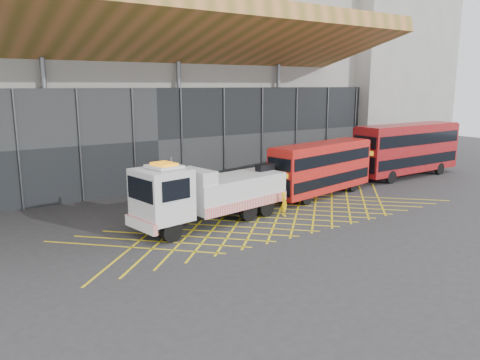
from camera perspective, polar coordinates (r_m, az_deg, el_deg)
ground_plane at (r=26.96m, az=-3.50°, el=-6.25°), size 120.00×120.00×0.00m
road_markings at (r=29.58m, az=4.54°, el=-4.64°), size 26.36×7.16×0.01m
construction_building at (r=43.18m, az=-14.27°, el=12.18°), size 55.00×23.97×18.00m
east_building at (r=59.04m, az=15.94°, el=12.82°), size 15.00×12.00×20.00m
recovery_truck at (r=27.79m, az=-3.90°, el=-1.61°), size 11.99×4.29×4.16m
bus_towed at (r=35.52m, az=9.93°, el=1.62°), size 10.04×3.98×3.99m
bus_second at (r=44.97m, az=19.73°, el=3.73°), size 11.75×2.90×4.76m
worker at (r=29.94m, az=5.39°, el=-2.92°), size 0.48×0.64×1.57m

